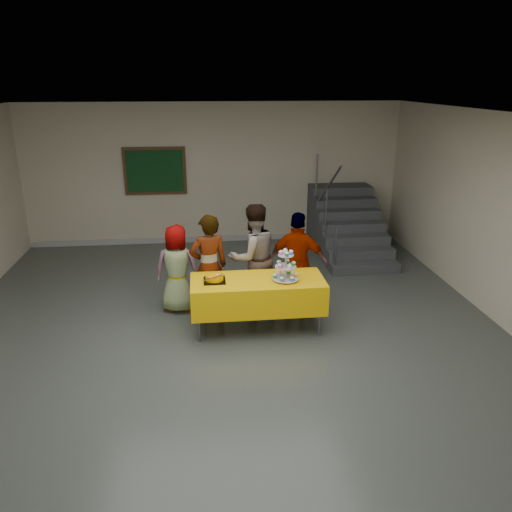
# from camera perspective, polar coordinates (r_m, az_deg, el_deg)

# --- Properties ---
(room_shell) EXTENTS (10.00, 10.04, 3.02)m
(room_shell) POSITION_cam_1_polar(r_m,az_deg,el_deg) (5.87, -3.34, 6.77)
(room_shell) COLOR #4C514C
(room_shell) RESTS_ON ground
(bake_table) EXTENTS (1.88, 0.78, 0.77)m
(bake_table) POSITION_cam_1_polar(r_m,az_deg,el_deg) (7.10, 0.18, -4.30)
(bake_table) COLOR #595960
(bake_table) RESTS_ON ground
(cupcake_stand) EXTENTS (0.38, 0.38, 0.44)m
(cupcake_stand) POSITION_cam_1_polar(r_m,az_deg,el_deg) (6.94, 3.41, -1.41)
(cupcake_stand) COLOR silver
(cupcake_stand) RESTS_ON bake_table
(bear_cake) EXTENTS (0.32, 0.36, 0.12)m
(bear_cake) POSITION_cam_1_polar(r_m,az_deg,el_deg) (6.96, -4.78, -2.43)
(bear_cake) COLOR black
(bear_cake) RESTS_ON bake_table
(schoolchild_a) EXTENTS (0.74, 0.54, 1.38)m
(schoolchild_a) POSITION_cam_1_polar(r_m,az_deg,el_deg) (7.73, -8.99, -1.44)
(schoolchild_a) COLOR slate
(schoolchild_a) RESTS_ON ground
(schoolchild_b) EXTENTS (0.66, 0.52, 1.60)m
(schoolchild_b) POSITION_cam_1_polar(r_m,az_deg,el_deg) (7.44, -5.41, -1.22)
(schoolchild_b) COLOR slate
(schoolchild_b) RESTS_ON ground
(schoolchild_c) EXTENTS (0.98, 0.87, 1.68)m
(schoolchild_c) POSITION_cam_1_polar(r_m,az_deg,el_deg) (7.69, -0.32, -0.12)
(schoolchild_c) COLOR slate
(schoolchild_c) RESTS_ON ground
(schoolchild_d) EXTENTS (1.00, 0.67, 1.57)m
(schoolchild_d) POSITION_cam_1_polar(r_m,az_deg,el_deg) (7.62, 4.81, -0.78)
(schoolchild_d) COLOR slate
(schoolchild_d) RESTS_ON ground
(staircase) EXTENTS (1.30, 2.40, 2.04)m
(staircase) POSITION_cam_1_polar(r_m,az_deg,el_deg) (10.68, 10.18, 3.28)
(staircase) COLOR #424447
(staircase) RESTS_ON ground
(noticeboard) EXTENTS (1.30, 0.05, 1.00)m
(noticeboard) POSITION_cam_1_polar(r_m,az_deg,el_deg) (10.86, -11.47, 9.49)
(noticeboard) COLOR #472B16
(noticeboard) RESTS_ON ground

